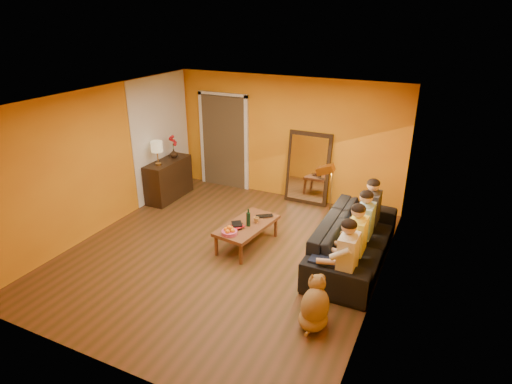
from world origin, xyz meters
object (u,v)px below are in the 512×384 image
at_px(coffee_table, 247,235).
at_px(wine_bottle, 248,218).
at_px(person_far_right, 371,213).
at_px(laptop, 265,217).
at_px(sofa, 354,240).
at_px(person_mid_left, 357,242).
at_px(sideboard, 169,179).
at_px(table_lamp, 157,153).
at_px(vase, 174,153).
at_px(floor_lamp, 330,207).
at_px(tumbler, 256,220).
at_px(person_far_left, 347,259).
at_px(person_mid_right, 364,226).
at_px(dog, 315,302).
at_px(mirror_frame, 308,168).

height_order(coffee_table, wine_bottle, wine_bottle).
bearing_deg(coffee_table, person_far_right, 34.55).
distance_m(wine_bottle, laptop, 0.44).
bearing_deg(wine_bottle, sofa, 11.68).
relative_size(person_far_right, wine_bottle, 3.94).
bearing_deg(wine_bottle, person_mid_left, -2.91).
bearing_deg(wine_bottle, laptop, 72.00).
relative_size(sideboard, person_far_right, 0.97).
bearing_deg(table_lamp, wine_bottle, -19.65).
bearing_deg(person_far_right, laptop, -160.62).
height_order(person_far_right, vase, person_far_right).
distance_m(person_far_right, vase, 4.40).
xyz_separation_m(sofa, floor_lamp, (-0.52, 0.33, 0.35)).
xyz_separation_m(person_mid_left, vase, (-4.37, 1.54, 0.33)).
distance_m(table_lamp, tumbler, 2.76).
relative_size(sofa, coffee_table, 2.07).
height_order(table_lamp, wine_bottle, table_lamp).
relative_size(person_mid_left, person_far_right, 1.00).
bearing_deg(sofa, vase, 75.55).
height_order(coffee_table, laptop, laptop).
bearing_deg(tumbler, coffee_table, -135.00).
relative_size(person_far_left, wine_bottle, 3.94).
xyz_separation_m(sideboard, table_lamp, (0.00, -0.30, 0.68)).
distance_m(person_mid_right, vase, 4.49).
bearing_deg(person_mid_left, coffee_table, 175.67).
height_order(sideboard, wine_bottle, sideboard).
height_order(coffee_table, vase, vase).
xyz_separation_m(floor_lamp, person_mid_left, (0.65, -0.78, -0.11)).
distance_m(floor_lamp, laptop, 1.15).
bearing_deg(tumbler, person_mid_right, 9.12).
xyz_separation_m(coffee_table, dog, (1.70, -1.46, 0.14)).
xyz_separation_m(person_far_right, vase, (-4.37, 0.44, 0.33)).
distance_m(person_far_right, tumbler, 1.97).
bearing_deg(coffee_table, wine_bottle, -37.13).
height_order(sideboard, floor_lamp, floor_lamp).
height_order(sideboard, person_far_left, person_far_left).
distance_m(table_lamp, sofa, 4.34).
distance_m(floor_lamp, person_far_left, 1.48).
bearing_deg(mirror_frame, wine_bottle, -96.81).
bearing_deg(table_lamp, laptop, -10.67).
height_order(dog, person_mid_left, person_mid_left).
relative_size(dog, wine_bottle, 2.24).
distance_m(floor_lamp, dog, 2.18).
xyz_separation_m(laptop, vase, (-2.65, 1.05, 0.51)).
bearing_deg(sofa, person_far_left, -172.59).
xyz_separation_m(person_mid_left, person_far_right, (0.00, 1.10, 0.00)).
xyz_separation_m(mirror_frame, floor_lamp, (0.93, -1.59, -0.04)).
bearing_deg(mirror_frame, vase, -163.43).
relative_size(dog, tumbler, 6.85).
xyz_separation_m(sofa, coffee_table, (-1.77, -0.31, -0.16)).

